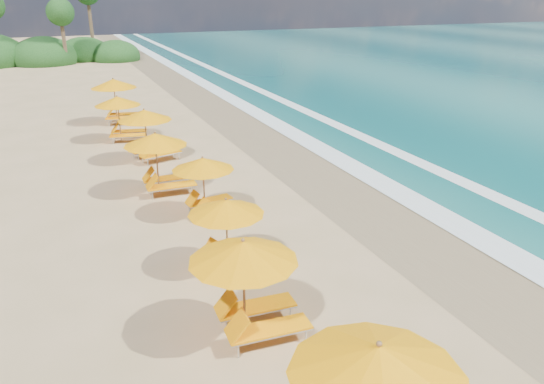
% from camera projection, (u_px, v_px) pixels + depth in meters
% --- Properties ---
extents(ground, '(160.00, 160.00, 0.00)m').
position_uv_depth(ground, '(272.00, 227.00, 16.79)').
color(ground, tan).
rests_on(ground, ground).
extents(wet_sand, '(4.00, 160.00, 0.01)m').
position_uv_depth(wet_sand, '(379.00, 208.00, 18.23)').
color(wet_sand, '#8B7852').
rests_on(wet_sand, ground).
extents(surf_foam, '(4.00, 160.00, 0.01)m').
position_uv_depth(surf_foam, '(442.00, 197.00, 19.19)').
color(surf_foam, white).
rests_on(surf_foam, ground).
extents(station_3, '(2.60, 2.42, 2.34)m').
position_uv_depth(station_3, '(252.00, 281.00, 11.15)').
color(station_3, olive).
rests_on(station_3, ground).
extents(station_4, '(2.60, 2.54, 2.05)m').
position_uv_depth(station_4, '(232.00, 228.00, 14.03)').
color(station_4, olive).
rests_on(station_4, ground).
extents(station_5, '(2.43, 2.31, 2.06)m').
position_uv_depth(station_5, '(208.00, 182.00, 17.36)').
color(station_5, olive).
rests_on(station_5, ground).
extents(station_6, '(2.55, 2.36, 2.32)m').
position_uv_depth(station_6, '(162.00, 158.00, 19.28)').
color(station_6, olive).
rests_on(station_6, ground).
extents(station_7, '(2.93, 2.85, 2.34)m').
position_uv_depth(station_7, '(150.00, 131.00, 22.91)').
color(station_7, olive).
rests_on(station_7, ground).
extents(station_8, '(2.75, 2.64, 2.26)m').
position_uv_depth(station_8, '(122.00, 115.00, 26.02)').
color(station_8, olive).
rests_on(station_8, ground).
extents(station_9, '(3.10, 2.99, 2.53)m').
position_uv_depth(station_9, '(119.00, 98.00, 29.38)').
color(station_9, olive).
rests_on(station_9, ground).
extents(treeline, '(25.80, 8.80, 9.74)m').
position_uv_depth(treeline, '(1.00, 55.00, 52.05)').
color(treeline, '#163D14').
rests_on(treeline, ground).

